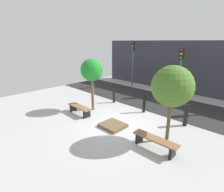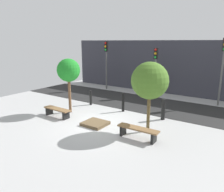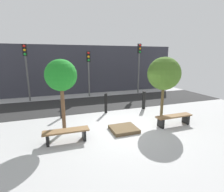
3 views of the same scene
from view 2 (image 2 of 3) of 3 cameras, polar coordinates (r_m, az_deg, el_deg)
ground_plane at (r=10.87m, az=-3.12°, el=-6.93°), size 18.00×18.00×0.00m
road_strip at (r=14.36m, az=7.38°, el=-1.75°), size 18.00×3.81×0.01m
building_facade at (r=17.35m, az=13.25°, el=7.41°), size 16.20×0.50×3.98m
bench_left at (r=11.92m, az=-14.11°, el=-3.77°), size 1.67×0.45×0.46m
bench_right at (r=9.09m, az=6.78°, el=-9.04°), size 1.77×0.44×0.48m
planter_bed at (r=10.56m, az=-4.42°, el=-7.17°), size 1.10×1.02×0.15m
tree_behind_left_bench at (r=12.12m, az=-11.30°, el=6.48°), size 1.26×1.26×3.01m
tree_behind_right_bench at (r=9.37m, az=9.85°, el=3.92°), size 1.60×1.60×3.09m
bollard_far_left at (r=13.77m, az=-5.60°, el=-0.41°), size 0.15×0.15×0.93m
bollard_left at (r=12.40m, az=2.92°, el=-1.60°), size 0.16×0.16×1.10m
bollard_center at (r=11.40m, az=13.23°, el=-3.42°), size 0.20×0.20×1.08m
traffic_light_west at (r=17.98m, az=-1.52°, el=10.19°), size 0.28×0.27×3.89m
traffic_light_mid_west at (r=15.88m, az=11.29°, el=8.41°), size 0.28×0.27×3.46m
traffic_light_mid_east at (r=14.71m, az=27.06°, el=8.35°), size 0.28×0.27×4.11m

